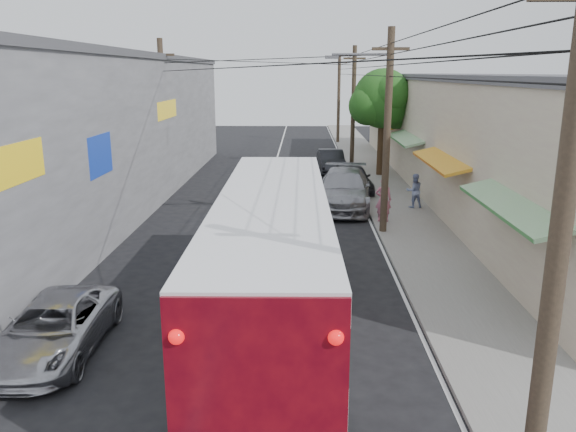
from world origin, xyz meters
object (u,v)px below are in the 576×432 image
pedestrian_near (383,200)px  parked_car_mid (351,178)px  parked_suv (344,189)px  jeepney (54,328)px  parked_car_far (331,161)px  coach_bus (273,262)px  pedestrian_far (414,191)px

pedestrian_near → parked_car_mid: bearing=-76.1°
parked_suv → jeepney: bearing=-111.7°
jeepney → parked_car_far: (7.60, 24.53, 0.11)m
pedestrian_near → jeepney: bearing=58.9°
coach_bus → parked_car_far: size_ratio=2.78×
parked_suv → parked_car_mid: (0.67, 3.66, -0.12)m
parked_car_mid → pedestrian_far: pedestrian_far is taller
jeepney → pedestrian_far: pedestrian_far is taller
coach_bus → pedestrian_near: size_ratio=6.55×
coach_bus → pedestrian_far: coach_bus is taller
parked_car_mid → pedestrian_near: pedestrian_near is taller
parked_suv → parked_car_far: parked_suv is taller
parked_car_mid → pedestrian_near: (0.80, -6.67, 0.29)m
parked_suv → pedestrian_near: bearing=-58.0°
parked_suv → pedestrian_far: parked_suv is taller
pedestrian_near → pedestrian_far: size_ratio=1.16×
parked_car_far → pedestrian_far: pedestrian_far is taller
parked_suv → pedestrian_near: pedestrian_near is taller
parked_car_far → parked_car_mid: bearing=-86.0°
pedestrian_far → parked_car_mid: bearing=-67.2°
parked_car_mid → pedestrian_far: 4.85m
jeepney → pedestrian_near: pedestrian_near is taller
jeepney → pedestrian_far: bearing=51.0°
parked_suv → parked_car_far: bearing=96.7°
parked_car_mid → jeepney: bearing=-121.3°
pedestrian_near → parked_car_far: bearing=-75.8°
coach_bus → jeepney: size_ratio=2.76×
coach_bus → parked_car_mid: size_ratio=2.71×
parked_car_mid → parked_suv: bearing=-107.2°
parked_car_mid → coach_bus: bearing=-108.0°
jeepney → parked_car_far: size_ratio=1.01×
parked_suv → parked_car_mid: parked_suv is taller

